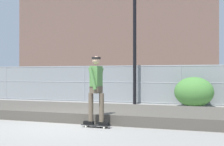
% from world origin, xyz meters
% --- Properties ---
extents(ground_plane, '(120.00, 120.00, 0.00)m').
position_xyz_m(ground_plane, '(0.00, 0.00, 0.00)').
color(ground_plane, gray).
extents(gravel_berm, '(14.41, 3.10, 0.30)m').
position_xyz_m(gravel_berm, '(0.00, 2.04, 0.15)').
color(gravel_berm, '#4C473F').
rests_on(gravel_berm, ground_plane).
extents(skateboard, '(0.80, 0.22, 0.07)m').
position_xyz_m(skateboard, '(0.95, 0.16, 0.06)').
color(skateboard, black).
rests_on(skateboard, ground_plane).
extents(skater, '(0.72, 0.59, 1.83)m').
position_xyz_m(skater, '(0.95, 0.16, 1.12)').
color(skater, black).
rests_on(skater, skateboard).
extents(chain_fence, '(24.47, 0.06, 1.85)m').
position_xyz_m(chain_fence, '(0.00, 7.03, 0.93)').
color(chain_fence, gray).
rests_on(chain_fence, ground_plane).
extents(street_lamp, '(0.44, 0.44, 6.30)m').
position_xyz_m(street_lamp, '(0.37, 6.53, 3.96)').
color(street_lamp, black).
rests_on(street_lamp, ground_plane).
extents(parked_car_near, '(4.51, 2.16, 1.66)m').
position_xyz_m(parked_car_near, '(-2.67, 10.80, 0.84)').
color(parked_car_near, maroon).
rests_on(parked_car_near, ground_plane).
extents(parked_car_mid, '(4.40, 1.96, 1.66)m').
position_xyz_m(parked_car_mid, '(3.55, 10.56, 0.84)').
color(parked_car_mid, silver).
rests_on(parked_car_mid, ground_plane).
extents(library_building, '(28.25, 11.09, 22.61)m').
position_xyz_m(library_building, '(-9.69, 36.68, 11.30)').
color(library_building, brown).
rests_on(library_building, ground_plane).
extents(shrub_left, '(1.68, 1.38, 1.30)m').
position_xyz_m(shrub_left, '(3.09, 6.22, 0.65)').
color(shrub_left, '#477F38').
rests_on(shrub_left, ground_plane).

